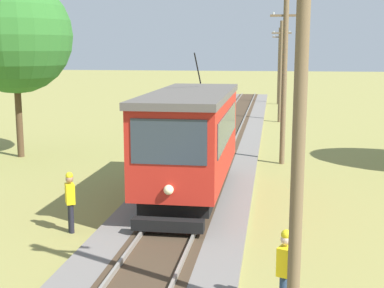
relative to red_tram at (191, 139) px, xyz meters
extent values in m
cube|color=red|center=(0.00, 0.02, 0.11)|extent=(2.50, 8.00, 2.60)
cube|color=#56514C|center=(0.00, 0.02, 1.52)|extent=(2.60, 8.32, 0.22)
cube|color=black|center=(0.00, 0.02, -1.47)|extent=(2.10, 7.04, 0.44)
cube|color=#2D3842|center=(0.00, -3.99, 0.57)|extent=(2.10, 0.03, 1.25)
cube|color=#2D3842|center=(1.26, 0.02, 0.47)|extent=(0.02, 6.72, 1.04)
sphere|color=#F4EAB2|center=(0.00, -4.04, -0.74)|extent=(0.28, 0.28, 0.28)
cylinder|color=black|center=(0.00, 1.62, 2.33)|extent=(0.05, 1.67, 1.19)
cube|color=black|center=(0.00, -4.18, -1.69)|extent=(2.00, 0.36, 0.32)
cylinder|color=black|center=(0.00, -2.22, -1.47)|extent=(1.54, 0.80, 0.80)
cylinder|color=black|center=(0.00, 2.26, -1.47)|extent=(1.54, 0.80, 0.80)
cylinder|color=brown|center=(3.22, -8.43, 1.55)|extent=(0.24, 0.53, 7.50)
cylinder|color=brown|center=(3.22, 6.69, 1.61)|extent=(0.24, 0.30, 7.60)
cube|color=brown|center=(3.22, 6.69, 4.50)|extent=(1.40, 0.10, 0.10)
cylinder|color=silver|center=(2.67, 6.69, 4.60)|extent=(0.08, 0.08, 0.10)
cylinder|color=silver|center=(3.77, 6.69, 4.60)|extent=(0.08, 0.08, 0.10)
cylinder|color=brown|center=(3.22, 21.43, 1.41)|extent=(0.24, 0.33, 7.22)
cube|color=brown|center=(3.22, 21.43, 4.15)|extent=(1.40, 0.10, 0.10)
cylinder|color=silver|center=(2.67, 21.43, 4.25)|extent=(0.08, 0.08, 0.10)
cylinder|color=silver|center=(3.77, 21.43, 4.25)|extent=(0.08, 0.08, 0.10)
cylinder|color=brown|center=(3.22, 34.27, 1.41)|extent=(0.24, 0.53, 7.21)
cube|color=brown|center=(3.22, 34.27, 4.15)|extent=(1.40, 0.10, 0.10)
cylinder|color=silver|center=(2.67, 34.27, 4.25)|extent=(0.08, 0.08, 0.10)
cylinder|color=silver|center=(3.77, 34.27, 4.25)|extent=(0.08, 0.08, 0.10)
cube|color=yellow|center=(3.08, -7.87, -1.04)|extent=(0.37, 0.44, 0.58)
sphere|color=beige|center=(3.08, -7.87, -0.61)|extent=(0.22, 0.22, 0.22)
sphere|color=yellow|center=(3.08, -7.87, -0.51)|extent=(0.21, 0.21, 0.21)
cylinder|color=black|center=(-2.98, -3.70, -1.76)|extent=(0.15, 0.15, 0.86)
cylinder|color=black|center=(-2.90, -3.84, -1.76)|extent=(0.15, 0.15, 0.86)
cube|color=yellow|center=(-2.94, -3.77, -1.04)|extent=(0.39, 0.45, 0.58)
sphere|color=#936B51|center=(-2.94, -3.77, -0.61)|extent=(0.22, 0.22, 0.22)
sphere|color=yellow|center=(-2.94, -3.77, -0.51)|extent=(0.21, 0.21, 0.21)
cylinder|color=#4C3823|center=(-9.48, 6.49, -0.29)|extent=(0.32, 0.32, 3.80)
sphere|color=#2D6B28|center=(-9.48, 6.49, 3.66)|extent=(5.48, 5.48, 5.48)
camera|label=1|loc=(2.76, -18.03, 3.04)|focal=50.45mm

